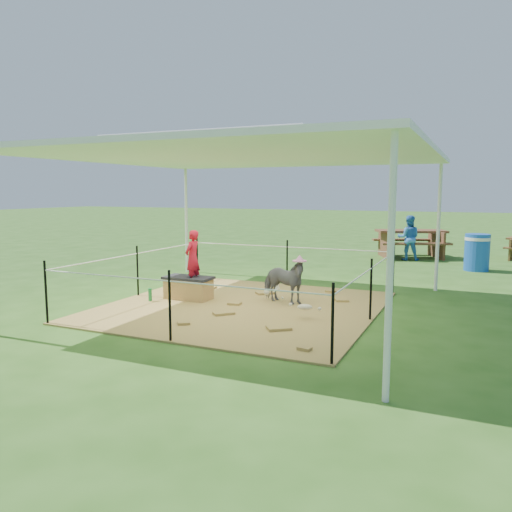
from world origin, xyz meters
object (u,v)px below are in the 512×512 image
at_px(green_bottle, 150,295).
at_px(foal, 305,306).
at_px(trash_barrel, 477,252).
at_px(distant_person, 409,238).
at_px(pony, 283,281).
at_px(picnic_table_near, 410,244).
at_px(woman, 192,252).
at_px(straw_bale, 189,289).

height_order(green_bottle, foal, foal).
height_order(trash_barrel, distant_person, distant_person).
xyz_separation_m(pony, foal, (0.72, -0.91, -0.19)).
bearing_deg(green_bottle, picnic_table_near, 67.22).
relative_size(green_bottle, trash_barrel, 0.25).
height_order(green_bottle, pony, pony).
bearing_deg(green_bottle, trash_barrel, 50.10).
bearing_deg(woman, green_bottle, -55.15).
height_order(pony, picnic_table_near, picnic_table_near).
height_order(straw_bale, woman, woman).
bearing_deg(distant_person, pony, 69.74).
xyz_separation_m(straw_bale, pony, (1.75, 0.40, 0.21)).
relative_size(green_bottle, pony, 0.25).
bearing_deg(straw_bale, picnic_table_near, 69.44).
bearing_deg(foal, straw_bale, 153.13).
relative_size(straw_bale, woman, 0.83).
height_order(woman, picnic_table_near, woman).
bearing_deg(straw_bale, green_bottle, -140.71).
bearing_deg(pony, foal, -129.29).
xyz_separation_m(woman, trash_barrel, (4.82, 6.10, -0.44)).
relative_size(foal, distant_person, 0.57).
height_order(woman, trash_barrel, woman).
relative_size(straw_bale, pony, 0.90).
distance_m(pony, distant_person, 7.13).
xyz_separation_m(green_bottle, picnic_table_near, (3.58, 8.52, 0.28)).
bearing_deg(pony, woman, 115.95).
relative_size(pony, foal, 1.24).
bearing_deg(trash_barrel, woman, -128.35).
bearing_deg(pony, straw_bale, 115.20).
bearing_deg(foal, picnic_table_near, 71.08).
xyz_separation_m(pony, distant_person, (1.30, 7.01, 0.24)).
distance_m(woman, picnic_table_near, 8.60).
distance_m(green_bottle, picnic_table_near, 9.24).
bearing_deg(straw_bale, trash_barrel, 51.08).
bearing_deg(woman, foal, 78.01).
distance_m(straw_bale, pony, 1.81).
bearing_deg(foal, woman, 152.65).
bearing_deg(distant_person, woman, 58.53).
distance_m(green_bottle, pony, 2.47).
relative_size(pony, distant_person, 0.71).
bearing_deg(trash_barrel, foal, -110.37).
height_order(green_bottle, picnic_table_near, picnic_table_near).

